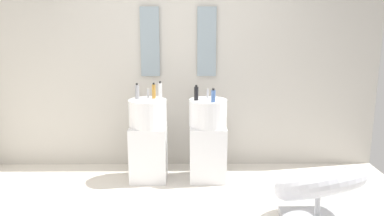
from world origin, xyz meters
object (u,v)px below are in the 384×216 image
Objects in this scene: soap_bottle_black at (196,93)px; soap_bottle_amber at (154,91)px; soap_bottle_white at (160,91)px; pedestal_sink_left at (148,139)px; lounge_chair at (319,188)px; soap_bottle_blue at (213,96)px; pedestal_sink_right at (208,139)px; soap_bottle_grey at (137,92)px.

soap_bottle_amber reaches higher than soap_bottle_black.
soap_bottle_amber is at bearing 141.39° from soap_bottle_white.
pedestal_sink_left is 1.89m from lounge_chair.
lounge_chair is at bearing -47.53° from soap_bottle_blue.
lounge_chair is 1.41m from soap_bottle_blue.
soap_bottle_black is (-1.03, 1.03, 0.64)m from lounge_chair.
soap_bottle_amber is at bearing 161.84° from soap_bottle_blue.
soap_bottle_black reaches higher than pedestal_sink_right.
soap_bottle_black is (0.53, -0.03, 0.53)m from pedestal_sink_left.
pedestal_sink_right is 0.53m from soap_bottle_blue.
soap_bottle_black is at bearing -3.33° from pedestal_sink_left.
pedestal_sink_left is 0.96× the size of lounge_chair.
soap_bottle_amber is at bearing 10.34° from soap_bottle_grey.
soap_bottle_grey is 0.84m from soap_bottle_blue.
soap_bottle_grey reaches higher than soap_bottle_blue.
soap_bottle_amber is (0.06, 0.08, 0.53)m from pedestal_sink_left.
soap_bottle_blue is (0.82, -0.18, -0.01)m from soap_bottle_grey.
lounge_chair is 6.09× the size of soap_bottle_grey.
soap_bottle_white is at bearing 172.51° from soap_bottle_black.
pedestal_sink_left is at bearing -22.59° from soap_bottle_grey.
soap_bottle_black is at bearing -13.44° from soap_bottle_amber.
soap_bottle_white is 1.37× the size of soap_bottle_blue.
soap_bottle_amber reaches higher than pedestal_sink_left.
soap_bottle_blue is 0.83× the size of soap_bottle_amber.
pedestal_sink_left is 5.83× the size of soap_bottle_grey.
soap_bottle_blue is at bearing -12.22° from soap_bottle_grey.
soap_bottle_grey is at bearing 146.50° from lounge_chair.
soap_bottle_grey is 1.05× the size of soap_bottle_black.
soap_bottle_grey is 1.00× the size of soap_bottle_amber.
lounge_chair is 1.90m from soap_bottle_white.
lounge_chair is 1.99m from soap_bottle_amber.
soap_bottle_black is 0.95× the size of soap_bottle_amber.
soap_bottle_white is (0.14, 0.02, 0.54)m from pedestal_sink_left.
pedestal_sink_right is 7.01× the size of soap_bottle_blue.
soap_bottle_grey is at bearing 173.91° from soap_bottle_white.
soap_bottle_amber is at bearing 166.56° from soap_bottle_black.
soap_bottle_black is (0.65, -0.08, -0.00)m from soap_bottle_grey.
soap_bottle_black reaches higher than lounge_chair.
soap_bottle_grey reaches higher than lounge_chair.
soap_bottle_white is at bearing -6.09° from soap_bottle_grey.
soap_bottle_blue reaches higher than pedestal_sink_right.
pedestal_sink_right is 5.85× the size of soap_bottle_amber.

